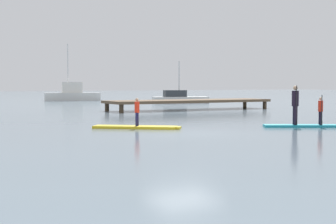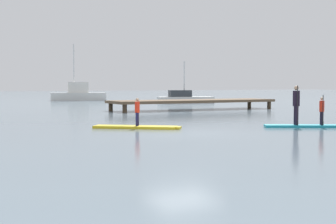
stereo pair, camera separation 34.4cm
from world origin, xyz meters
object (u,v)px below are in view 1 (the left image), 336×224
object	(u,v)px
paddleboard_far	(302,126)
paddler_adult	(295,102)
paddler_child_solo	(137,110)
motor_boat_small_navy	(72,94)
paddleboard_near	(137,127)
fishing_boat_green_midground	(179,98)
paddler_child_front	(321,109)

from	to	relation	value
paddleboard_far	paddler_adult	distance (m)	1.01
paddler_child_solo	paddleboard_far	distance (m)	6.82
motor_boat_small_navy	paddleboard_near	bearing A→B (deg)	-104.29
paddler_child_solo	paddler_adult	size ratio (longest dim) A/B	0.69
paddler_child_solo	fishing_boat_green_midground	xyz separation A→B (m)	(14.97, 22.43, -0.26)
paddleboard_near	motor_boat_small_navy	distance (m)	36.04
motor_boat_small_navy	paddler_child_front	bearing A→B (deg)	-93.02
paddler_child_solo	motor_boat_small_navy	world-z (taller)	motor_boat_small_navy
paddleboard_far	fishing_boat_green_midground	xyz separation A→B (m)	(8.74, 25.14, 0.42)
paddleboard_near	paddler_adult	world-z (taller)	paddler_adult
paddler_adult	fishing_boat_green_midground	world-z (taller)	fishing_boat_green_midground
paddleboard_near	paddler_child_front	xyz separation A→B (m)	(6.89, -3.08, 0.69)
paddler_adult	motor_boat_small_navy	distance (m)	37.60
paddler_child_solo	motor_boat_small_navy	distance (m)	36.03
paddler_adult	motor_boat_small_navy	world-z (taller)	motor_boat_small_navy
paddleboard_far	fishing_boat_green_midground	bearing A→B (deg)	70.82
paddleboard_near	paddler_child_solo	bearing A→B (deg)	13.78
paddleboard_near	paddler_child_front	world-z (taller)	paddler_child_front
paddler_adult	paddler_child_front	world-z (taller)	paddler_adult
paddleboard_near	paddler_child_front	size ratio (longest dim) A/B	2.57
paddler_child_solo	paddler_child_front	distance (m)	7.53
paddleboard_far	motor_boat_small_navy	size ratio (longest dim) A/B	0.50
paddler_child_front	motor_boat_small_navy	size ratio (longest dim) A/B	0.20
paddleboard_far	paddleboard_near	bearing A→B (deg)	156.57
paddler_child_solo	motor_boat_small_navy	bearing A→B (deg)	75.73
paddleboard_near	paddler_adult	size ratio (longest dim) A/B	1.96
paddleboard_near	fishing_boat_green_midground	bearing A→B (deg)	56.26
paddleboard_near	paddler_child_solo	size ratio (longest dim) A/B	2.83
paddler_child_solo	paddler_adult	world-z (taller)	paddler_adult
paddler_adult	paddler_child_front	distance (m)	1.08
paddleboard_far	paddler_adult	size ratio (longest dim) A/B	1.88
paddleboard_near	motor_boat_small_navy	xyz separation A→B (m)	(8.90, 34.92, 0.65)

